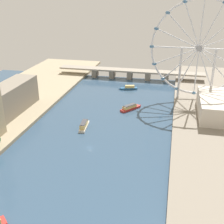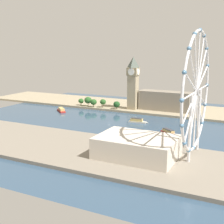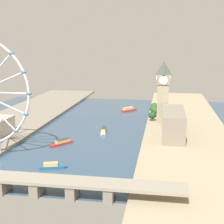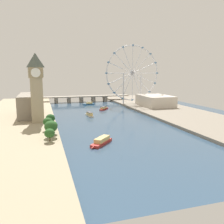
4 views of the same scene
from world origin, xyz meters
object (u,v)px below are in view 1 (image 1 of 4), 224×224
ferris_wheel (199,49)px  tour_boat_1 (130,107)px  river_bridge (130,72)px  riverside_hall (224,106)px  tour_boat_2 (129,88)px  tour_boat_0 (84,125)px  parliament_block (10,99)px

ferris_wheel → tour_boat_1: 89.41m
river_bridge → tour_boat_1: size_ratio=8.02×
riverside_hall → ferris_wheel: bearing=121.7°
river_bridge → tour_boat_1: 107.80m
ferris_wheel → tour_boat_2: bearing=162.6°
tour_boat_0 → tour_boat_2: (20.54, 109.84, -0.50)m
ferris_wheel → tour_boat_2: 93.19m
ferris_wheel → tour_boat_0: (-93.67, -86.89, -52.50)m
river_bridge → tour_boat_1: (17.80, -106.15, -6.14)m
ferris_wheel → tour_boat_2: size_ratio=4.35×
ferris_wheel → parliament_block: bearing=-155.9°
tour_boat_0 → tour_boat_2: bearing=-16.1°
ferris_wheel → river_bridge: ferris_wheel is taller
tour_boat_0 → tour_boat_1: bearing=-39.0°
parliament_block → tour_boat_1: (107.22, 37.49, -14.15)m
river_bridge → tour_boat_2: size_ratio=8.24×
ferris_wheel → tour_boat_0: ferris_wheel is taller
ferris_wheel → tour_boat_0: 138.13m
parliament_block → tour_boat_0: size_ratio=2.85×
parliament_block → tour_boat_2: parliament_block is taller
tour_boat_1 → ferris_wheel: bearing=-21.1°
riverside_hall → tour_boat_0: 127.59m
tour_boat_0 → riverside_hall: bearing=-73.8°
parliament_block → riverside_hall: size_ratio=1.15×
riverside_hall → tour_boat_2: size_ratio=2.71×
ferris_wheel → riverside_hall: size_ratio=1.61×
tour_boat_0 → tour_boat_2: 111.74m
riverside_hall → parliament_block: bearing=-169.5°
ferris_wheel → tour_boat_0: size_ratio=3.99×
ferris_wheel → river_bridge: bearing=139.3°
tour_boat_0 → tour_boat_1: (32.29, 48.87, -0.24)m
riverside_hall → river_bridge: (-103.71, 107.81, -3.09)m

